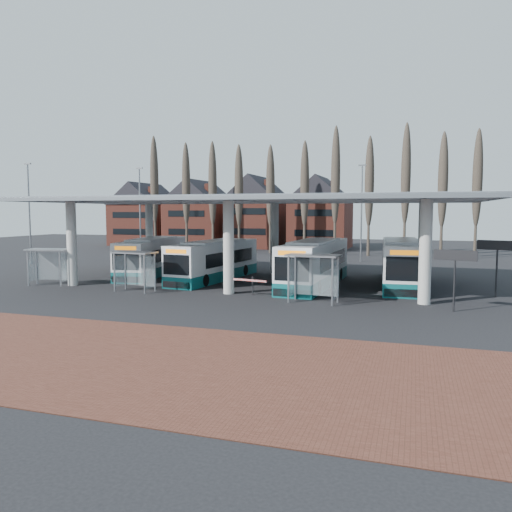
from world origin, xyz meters
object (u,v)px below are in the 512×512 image
(bus_0, at_px, (153,257))
(shelter_1, at_px, (136,262))
(bus_2, at_px, (315,264))
(bus_1, at_px, (215,261))
(shelter_0, at_px, (49,259))
(bus_3, at_px, (401,263))
(shelter_2, at_px, (314,267))

(bus_0, distance_m, shelter_1, 8.84)
(bus_0, xyz_separation_m, bus_2, (14.21, -1.99, 0.09))
(bus_0, relative_size, bus_2, 0.96)
(bus_1, bearing_deg, shelter_1, -106.79)
(shelter_0, bearing_deg, bus_1, 20.23)
(bus_1, relative_size, shelter_1, 3.74)
(shelter_0, bearing_deg, bus_3, 6.60)
(bus_0, height_order, shelter_1, bus_0)
(shelter_0, bearing_deg, shelter_1, -15.48)
(bus_1, distance_m, bus_3, 13.97)
(shelter_0, xyz_separation_m, shelter_2, (19.64, -1.07, 0.15))
(bus_1, relative_size, shelter_2, 3.50)
(shelter_1, bearing_deg, shelter_0, -177.95)
(bus_1, xyz_separation_m, shelter_2, (9.26, -7.35, 0.61))
(bus_0, height_order, bus_2, bus_2)
(bus_0, bearing_deg, shelter_2, -38.23)
(bus_3, height_order, shelter_2, bus_3)
(bus_1, height_order, shelter_1, bus_1)
(bus_2, relative_size, shelter_2, 3.72)
(bus_2, xyz_separation_m, shelter_1, (-10.89, -6.19, 0.38))
(shelter_1, distance_m, shelter_2, 12.13)
(bus_0, distance_m, shelter_0, 8.68)
(bus_3, xyz_separation_m, shelter_1, (-16.77, -8.27, 0.37))
(shelter_1, bearing_deg, bus_2, 36.16)
(bus_1, bearing_deg, shelter_2, -32.62)
(bus_0, relative_size, shelter_2, 3.55)
(bus_1, height_order, shelter_2, bus_1)
(shelter_0, relative_size, shelter_2, 0.95)
(bus_0, xyz_separation_m, bus_1, (6.18, -1.30, -0.01))
(bus_3, height_order, shelter_1, bus_3)
(bus_0, relative_size, bus_3, 0.94)
(bus_2, distance_m, shelter_1, 12.53)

